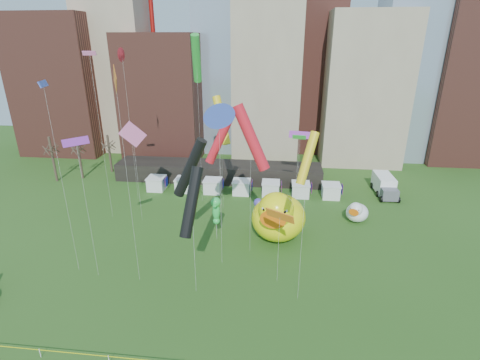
# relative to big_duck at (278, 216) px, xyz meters

# --- Properties ---
(skyline) EXTENTS (101.00, 23.00, 68.00)m
(skyline) POSITION_rel_big_duck_xyz_m (-5.10, 39.55, 18.01)
(skyline) COLOR brown
(skyline) RESTS_ON ground
(pavilion) EXTENTS (38.00, 6.00, 3.20)m
(pavilion) POSITION_rel_big_duck_xyz_m (-11.35, 20.49, -1.83)
(pavilion) COLOR black
(pavilion) RESTS_ON ground
(vendor_tents) EXTENTS (33.24, 2.80, 2.40)m
(vendor_tents) POSITION_rel_big_duck_xyz_m (-6.33, 14.49, -2.32)
(vendor_tents) COLOR white
(vendor_tents) RESTS_ON ground
(bare_trees) EXTENTS (8.44, 6.44, 8.50)m
(bare_trees) POSITION_rel_big_duck_xyz_m (-37.52, 19.03, 0.58)
(bare_trees) COLOR #382B21
(bare_trees) RESTS_ON ground
(big_duck) EXTENTS (8.13, 10.17, 7.47)m
(big_duck) POSITION_rel_big_duck_xyz_m (0.00, 0.00, 0.00)
(big_duck) COLOR #FFFB0D
(big_duck) RESTS_ON ground
(small_duck) EXTENTS (4.40, 4.76, 3.31)m
(small_duck) POSITION_rel_big_duck_xyz_m (11.33, 6.22, -1.91)
(small_duck) COLOR white
(small_duck) RESTS_ON ground
(seahorse_green) EXTENTS (1.35, 1.67, 6.03)m
(seahorse_green) POSITION_rel_big_duck_xyz_m (-8.01, -0.88, 1.01)
(seahorse_green) COLOR silver
(seahorse_green) RESTS_ON ground
(seahorse_purple) EXTENTS (1.54, 1.71, 5.01)m
(seahorse_purple) POSITION_rel_big_duck_xyz_m (-2.79, 1.60, 0.14)
(seahorse_purple) COLOR silver
(seahorse_purple) RESTS_ON ground
(box_truck) EXTENTS (3.21, 7.45, 3.13)m
(box_truck) POSITION_rel_big_duck_xyz_m (17.92, 17.14, -1.82)
(box_truck) COLOR white
(box_truck) RESTS_ON ground
(kite_0) EXTENTS (4.16, 2.05, 16.36)m
(kite_0) POSITION_rel_big_duck_xyz_m (-7.79, 2.20, 9.53)
(kite_0) COLOR silver
(kite_0) RESTS_ON ground
(kite_1) EXTENTS (3.31, 1.73, 14.76)m
(kite_1) POSITION_rel_big_duck_xyz_m (-19.83, 3.16, 9.37)
(kite_1) COLOR silver
(kite_1) RESTS_ON ground
(kite_2) EXTENTS (4.15, 1.48, 15.18)m
(kite_2) POSITION_rel_big_duck_xyz_m (-9.80, -5.96, 8.28)
(kite_2) COLOR silver
(kite_2) RESTS_ON ground
(kite_3) EXTENTS (1.81, 4.16, 25.62)m
(kite_3) POSITION_rel_big_duck_xyz_m (-12.38, 10.58, 18.77)
(kite_3) COLOR silver
(kite_3) RESTS_ON ground
(kite_4) EXTENTS (2.18, 2.69, 17.44)m
(kite_4) POSITION_rel_big_duck_xyz_m (2.28, -11.71, 11.69)
(kite_4) COLOR silver
(kite_4) RESTS_ON ground
(kite_5) EXTENTS (0.84, 1.98, 21.19)m
(kite_5) POSITION_rel_big_duck_xyz_m (-22.68, -9.45, 17.08)
(kite_5) COLOR silver
(kite_5) RESTS_ON ground
(kite_6) EXTENTS (1.31, 2.25, 22.77)m
(kite_6) POSITION_rel_big_duck_xyz_m (-15.00, -10.52, 17.48)
(kite_6) COLOR silver
(kite_6) RESTS_ON ground
(kite_7) EXTENTS (1.97, 2.11, 15.89)m
(kite_7) POSITION_rel_big_duck_xyz_m (-19.96, -10.16, 11.95)
(kite_7) COLOR silver
(kite_7) RESTS_ON ground
(kite_8) EXTENTS (0.40, 2.00, 23.72)m
(kite_8) POSITION_rel_big_duck_xyz_m (-23.24, 10.42, 19.23)
(kite_8) COLOR silver
(kite_8) RESTS_ON ground
(kite_9) EXTENTS (1.74, 0.50, 23.42)m
(kite_9) POSITION_rel_big_duck_xyz_m (-24.61, 3.69, 19.13)
(kite_9) COLOR silver
(kite_9) RESTS_ON ground
(kite_10) EXTENTS (2.28, 4.06, 13.69)m
(kite_10) POSITION_rel_big_duck_xyz_m (-8.32, -11.74, 6.93)
(kite_10) COLOR silver
(kite_10) RESTS_ON ground
(kite_11) EXTENTS (1.87, 0.64, 12.58)m
(kite_11) POSITION_rel_big_duck_xyz_m (2.46, 6.54, 8.71)
(kite_11) COLOR silver
(kite_11) RESTS_ON ground
(kite_12) EXTENTS (3.38, 3.95, 17.35)m
(kite_12) POSITION_rel_big_duck_xyz_m (-8.63, 8.64, 10.47)
(kite_12) COLOR silver
(kite_12) RESTS_ON ground
(kite_13) EXTENTS (2.10, 2.02, 18.88)m
(kite_13) POSITION_rel_big_duck_xyz_m (-6.41, -6.45, 14.13)
(kite_13) COLOR silver
(kite_13) RESTS_ON ground
(kite_14) EXTENTS (3.02, 2.14, 8.54)m
(kite_14) POSITION_rel_big_duck_xyz_m (0.12, -9.07, 4.59)
(kite_14) COLOR silver
(kite_14) RESTS_ON ground
(kite_15) EXTENTS (3.53, 1.25, 11.76)m
(kite_15) POSITION_rel_big_duck_xyz_m (2.94, 12.02, 7.77)
(kite_15) COLOR silver
(kite_15) RESTS_ON ground
(kite_16) EXTENTS (4.63, 2.22, 18.38)m
(kite_16) POSITION_rel_big_duck_xyz_m (-3.37, -3.30, 11.16)
(kite_16) COLOR silver
(kite_16) RESTS_ON ground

